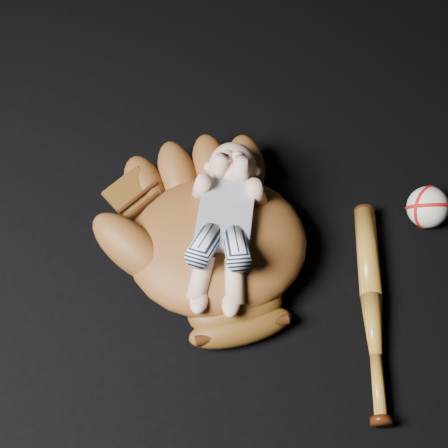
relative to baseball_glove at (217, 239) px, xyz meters
The scene contains 4 objects.
baseball_glove is the anchor object (origin of this frame).
newborn_baby 0.05m from the baseball_glove, 29.77° to the right, with size 0.16×0.35×0.14m, color #D7A38A, non-canonical shape.
baseball_bat 0.32m from the baseball_glove, 26.54° to the right, with size 0.04×0.44×0.04m, color #A26A1F, non-canonical shape.
baseball 0.43m from the baseball_glove, ahead, with size 0.08×0.08×0.08m, color white.
Camera 1 is at (-0.01, -0.68, 1.15)m, focal length 55.00 mm.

